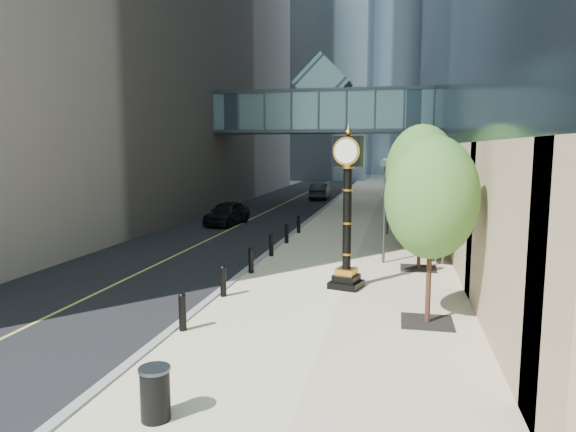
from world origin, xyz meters
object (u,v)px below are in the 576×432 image
Objects in this scene: trash_bin at (155,395)px; car_far at (320,191)px; car_near at (227,213)px; pedestrian at (440,243)px; street_clock at (347,220)px.

car_far reaches higher than trash_bin.
pedestrian is at bearing -30.42° from car_near.
trash_bin is at bearing 92.12° from car_far.
car_far is at bearing 94.48° from trash_bin.
pedestrian is 0.40× the size of car_near.
street_clock is 16.11m from car_near.
street_clock is 5.93m from pedestrian.
street_clock is at bearing 97.87° from car_far.
street_clock reaches higher than trash_bin.
car_near is at bearing 77.02° from car_far.
car_far is at bearing 115.58° from street_clock.
street_clock reaches higher than car_near.
pedestrian reaches higher than car_far.
car_far reaches higher than car_near.
trash_bin is 0.53× the size of pedestrian.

